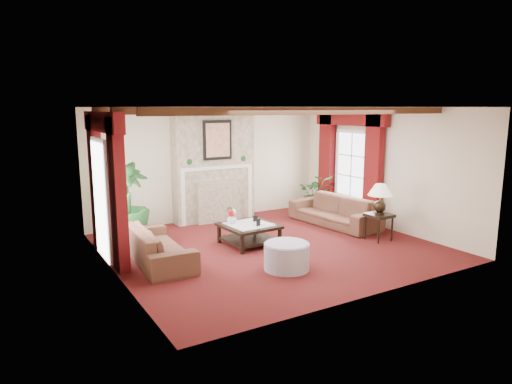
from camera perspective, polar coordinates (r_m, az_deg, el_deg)
floor at (r=9.04m, az=1.86°, el=-6.83°), size 6.00×6.00×0.00m
ceiling at (r=8.63m, az=1.97°, el=10.55°), size 6.00×6.00×0.00m
back_wall at (r=11.12m, az=-5.74°, el=3.53°), size 6.00×0.02×2.70m
left_wall at (r=7.57m, az=-17.59°, el=-0.20°), size 0.02×5.50×2.70m
right_wall at (r=10.63m, az=15.69°, el=2.87°), size 0.02×5.50×2.70m
ceiling_beams at (r=8.63m, az=1.97°, el=10.16°), size 6.00×3.00×0.12m
fireplace at (r=10.86m, az=-5.42°, el=10.50°), size 2.00×0.52×2.70m
french_door_left at (r=8.45m, az=-19.26°, el=6.11°), size 0.10×1.10×2.16m
french_door_right at (r=11.26m, az=12.08°, el=7.42°), size 0.10×1.10×2.16m
curtains_left at (r=8.46m, az=-18.70°, el=9.00°), size 0.20×2.40×2.55m
curtains_right at (r=11.17m, az=11.75°, el=9.56°), size 0.20×2.40×2.55m
sofa_left at (r=8.25m, az=-12.20°, el=-5.82°), size 2.14×0.81×0.81m
sofa_right at (r=10.71m, az=9.80°, el=-1.78°), size 2.38×1.09×0.88m
potted_palm at (r=9.45m, az=-15.98°, el=-3.46°), size 2.36×2.49×0.96m
small_plant at (r=11.93m, az=7.59°, el=-0.71°), size 1.85×1.85×0.78m
coffee_table at (r=9.12m, az=-0.89°, el=-5.33°), size 1.06×1.06×0.41m
side_table at (r=9.73m, az=15.08°, el=-4.23°), size 0.60×0.60×0.55m
ottoman at (r=7.77m, az=3.86°, el=-8.04°), size 0.77×0.77×0.45m
table_lamp at (r=9.60m, az=15.25°, el=-0.80°), size 0.50×0.50×0.63m
flower_vase at (r=9.14m, az=-3.07°, el=-3.34°), size 0.20×0.21×0.19m
book at (r=8.95m, az=0.91°, el=-3.37°), size 0.21×0.12×0.27m
photo_frame_a at (r=8.90m, az=0.29°, el=-3.86°), size 0.11×0.06×0.15m
photo_frame_b at (r=9.25m, az=-0.09°, el=-3.37°), size 0.10×0.04×0.13m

